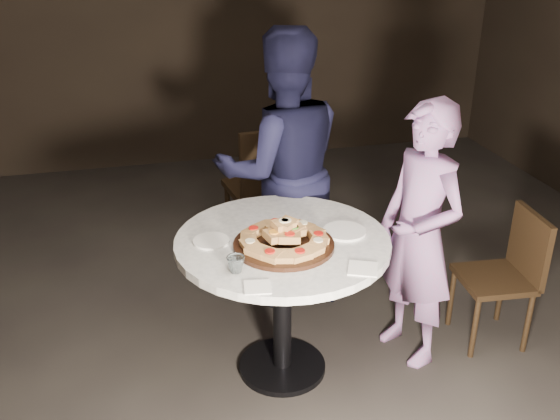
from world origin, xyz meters
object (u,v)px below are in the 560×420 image
Objects in this scene: diner_navy at (282,170)px; diner_teal at (420,236)px; water_glass at (236,264)px; chair_far at (267,184)px; chair_right at (509,269)px; table at (282,265)px; serving_board at (284,245)px; focaccia_pile at (284,236)px.

diner_navy reaches higher than diner_teal.
chair_far is at bearing 71.99° from water_glass.
chair_right is 0.54× the size of diner_teal.
chair_far reaches higher than table.
diner_navy is (0.20, 0.84, 0.04)m from serving_board.
water_glass reaches higher than serving_board.
chair_far is 0.69× the size of diner_teal.
focaccia_pile is 0.86m from diner_navy.
table is 0.22m from focaccia_pile.
focaccia_pile is (0.00, 0.00, 0.04)m from serving_board.
serving_board reaches higher than table.
water_glass is at bearing 64.38° from chair_far.
chair_right is at bearing 145.93° from diner_navy.
table is 1.24m from chair_far.
water_glass is 1.12m from diner_navy.
diner_teal is (0.74, 0.07, -0.13)m from focaccia_pile.
water_glass is (-0.27, -0.18, -0.02)m from focaccia_pile.
focaccia_pile is 0.32m from water_glass.
chair_right is (1.31, 0.07, -0.35)m from serving_board.
diner_navy reaches higher than water_glass.
serving_board is 0.32m from water_glass.
chair_far reaches higher than chair_right.
chair_far is (0.22, 1.30, -0.23)m from serving_board.
serving_board is 0.29× the size of diner_navy.
chair_far is 1.65m from chair_right.
table is 0.72× the size of diner_navy.
diner_navy is at bearing 76.37° from serving_board.
table is at bearing -108.53° from diner_teal.
serving_board is 0.49× the size of chair_far.
chair_right is 1.40m from diner_navy.
diner_navy reaches higher than focaccia_pile.
diner_navy is 1.17× the size of diner_teal.
table is 0.73m from diner_teal.
diner_teal is (0.75, 0.08, -0.08)m from serving_board.
table is 2.54× the size of serving_board.
chair_far is (0.48, 1.48, -0.26)m from water_glass.
diner_navy is 0.95m from diner_teal.
focaccia_pile is 0.76m from diner_teal.
chair_right is at bearing -0.81° from table.
water_glass reaches higher than table.
focaccia_pile is 1.35m from chair_far.
serving_board is at bearing -101.80° from diner_teal.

